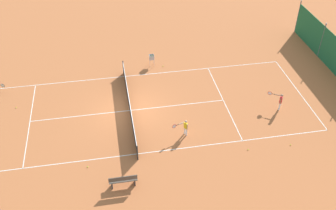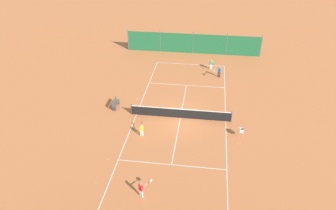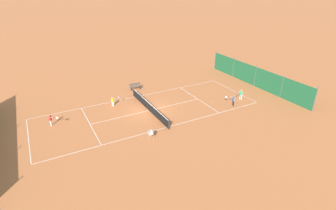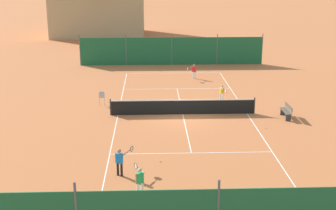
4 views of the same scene
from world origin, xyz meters
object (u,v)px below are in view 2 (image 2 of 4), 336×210
object	(u,v)px
tennis_ball_mid_court	(96,183)
tennis_ball_alley_right	(108,159)
player_near_service	(142,129)
tennis_ball_by_net_left	(237,143)
tennis_net	(180,113)
ball_hopper	(241,131)
player_far_service	(211,64)
player_near_baseline	(219,71)
tennis_ball_near_corner	(202,82)
tennis_ball_alley_left	(137,99)
player_far_baseline	(142,188)
courtside_bench	(115,103)

from	to	relation	value
tennis_ball_mid_court	tennis_ball_alley_right	world-z (taller)	same
player_near_service	tennis_ball_by_net_left	world-z (taller)	player_near_service
tennis_ball_by_net_left	tennis_ball_alley_right	distance (m)	10.44
tennis_net	ball_hopper	size ratio (longest dim) A/B	10.31
player_far_service	tennis_ball_mid_court	distance (m)	21.25
player_near_baseline	player_far_service	bearing A→B (deg)	-65.05
player_near_service	tennis_ball_near_corner	bearing A→B (deg)	-113.42
tennis_ball_by_net_left	tennis_ball_alley_right	size ratio (longest dim) A/B	1.00
player_near_service	tennis_ball_alley_left	world-z (taller)	player_near_service
tennis_net	player_near_baseline	bearing A→B (deg)	-111.09
tennis_net	player_near_baseline	world-z (taller)	player_near_baseline
tennis_ball_near_corner	ball_hopper	xyz separation A→B (m)	(-3.70, 9.68, 0.63)
player_near_service	ball_hopper	xyz separation A→B (m)	(-8.25, -0.82, 0.01)
player_far_baseline	tennis_ball_alley_left	xyz separation A→B (m)	(3.08, -12.56, -0.68)
player_far_service	courtside_bench	xyz separation A→B (m)	(8.85, 9.84, -0.27)
player_far_baseline	tennis_ball_by_net_left	size ratio (longest dim) A/B	18.46
player_near_baseline	tennis_ball_near_corner	bearing A→B (deg)	37.97
ball_hopper	tennis_ball_by_net_left	bearing A→B (deg)	67.72
player_far_service	tennis_ball_alley_right	size ratio (longest dim) A/B	18.61
tennis_ball_by_net_left	ball_hopper	distance (m)	1.08
tennis_ball_mid_court	courtside_bench	xyz separation A→B (m)	(1.37, -10.04, 0.42)
tennis_net	tennis_ball_by_net_left	bearing A→B (deg)	148.31
player_far_service	player_far_baseline	size ratio (longest dim) A/B	1.01
tennis_net	tennis_ball_mid_court	distance (m)	10.36
tennis_ball_by_net_left	player_far_baseline	bearing A→B (deg)	45.56
tennis_ball_alley_left	player_near_service	bearing A→B (deg)	106.00
tennis_ball_alley_left	ball_hopper	distance (m)	11.18
tennis_ball_alley_left	tennis_ball_mid_court	bearing A→B (deg)	88.40
tennis_net	courtside_bench	world-z (taller)	tennis_net
player_near_service	tennis_ball_near_corner	world-z (taller)	player_near_service
courtside_bench	tennis_ball_alley_left	bearing A→B (deg)	-132.28
player_far_baseline	courtside_bench	distance (m)	11.71
player_near_baseline	player_far_baseline	distance (m)	19.23
tennis_ball_alley_left	tennis_ball_near_corner	xyz separation A→B (m)	(-6.24, -4.60, 0.00)
player_near_service	player_far_service	bearing A→B (deg)	-111.46
tennis_ball_near_corner	courtside_bench	size ratio (longest dim) A/B	0.04
tennis_ball_by_net_left	tennis_ball_alley_left	world-z (taller)	same
tennis_net	courtside_bench	distance (m)	6.42
player_near_service	player_far_baseline	bearing A→B (deg)	101.77
tennis_ball_alley_right	tennis_ball_near_corner	size ratio (longest dim) A/B	1.00
tennis_net	tennis_ball_alley_left	size ratio (longest dim) A/B	139.09
player_near_baseline	courtside_bench	world-z (taller)	player_near_baseline
player_far_service	tennis_ball_mid_court	bearing A→B (deg)	69.38
tennis_ball_by_net_left	tennis_ball_alley_right	bearing A→B (deg)	19.01
tennis_ball_by_net_left	tennis_ball_alley_left	xyz separation A→B (m)	(9.61, -5.90, 0.00)
tennis_ball_alley_right	tennis_ball_near_corner	bearing A→B (deg)	-115.08
tennis_ball_mid_court	courtside_bench	world-z (taller)	courtside_bench
player_far_service	tennis_ball_near_corner	xyz separation A→B (m)	(0.91, 3.37, -0.68)
tennis_net	player_far_service	size ratio (longest dim) A/B	7.47
player_near_service	player_far_service	world-z (taller)	player_far_service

